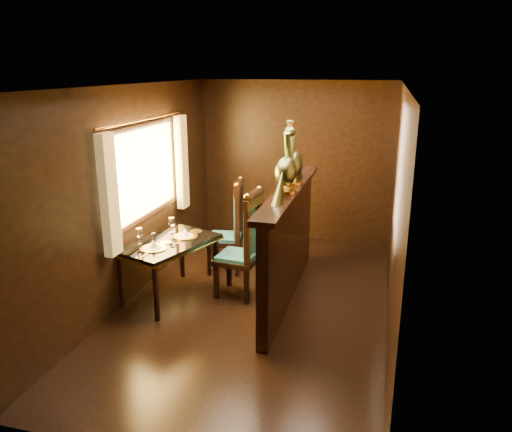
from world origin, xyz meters
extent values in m
plane|color=black|center=(0.00, 0.00, 0.00)|extent=(5.00, 5.00, 0.00)
cube|color=black|center=(0.00, 2.50, 1.25)|extent=(3.00, 0.04, 2.50)
cube|color=black|center=(0.00, -2.50, 1.25)|extent=(3.00, 0.04, 2.50)
cube|color=black|center=(-1.50, 0.00, 1.25)|extent=(0.04, 5.00, 2.50)
cube|color=black|center=(1.50, 0.00, 1.25)|extent=(0.04, 5.00, 2.50)
cube|color=beige|center=(0.00, 0.00, 2.50)|extent=(3.00, 5.00, 0.04)
cube|color=#FFC672|center=(-1.50, 0.30, 1.45)|extent=(0.01, 1.70, 1.05)
cube|color=#FFAB45|center=(-1.40, -0.67, 1.40)|extent=(0.10, 0.22, 1.30)
cube|color=#FFAB45|center=(-1.40, 1.27, 1.40)|extent=(0.10, 0.22, 1.30)
cylinder|color=#C6812A|center=(-1.42, 0.30, 2.10)|extent=(0.03, 2.20, 0.03)
cube|color=black|center=(0.33, 0.30, 0.65)|extent=(0.12, 2.60, 1.30)
cube|color=#343719|center=(0.26, 0.30, 0.70)|extent=(0.02, 2.20, 0.95)
cube|color=black|center=(0.33, 0.30, 1.33)|extent=(0.26, 2.70, 0.06)
cube|color=black|center=(-1.05, -0.04, 0.69)|extent=(1.06, 1.35, 0.04)
cube|color=#C6812A|center=(-1.05, -0.04, 0.66)|extent=(1.09, 1.37, 0.02)
cylinder|color=black|center=(-1.50, -0.44, 0.32)|extent=(0.06, 0.06, 0.65)
cylinder|color=black|center=(-0.95, -0.64, 0.32)|extent=(0.06, 0.06, 0.65)
cylinder|color=black|center=(-1.15, 0.55, 0.32)|extent=(0.06, 0.06, 0.65)
cylinder|color=black|center=(-0.60, 0.36, 0.32)|extent=(0.06, 0.06, 0.65)
cylinder|color=gold|center=(-1.11, -0.31, 0.71)|extent=(0.30, 0.30, 0.01)
cone|color=white|center=(-1.11, -0.31, 0.77)|extent=(0.11, 0.11, 0.10)
cylinder|color=gold|center=(-0.92, 0.17, 0.71)|extent=(0.30, 0.30, 0.01)
cone|color=white|center=(-0.92, 0.17, 0.77)|extent=(0.11, 0.11, 0.10)
cylinder|color=silver|center=(-1.29, 0.03, 0.74)|extent=(0.03, 0.03, 0.06)
cylinder|color=silver|center=(-1.28, 0.06, 0.74)|extent=(0.03, 0.03, 0.06)
cube|color=black|center=(-0.28, 0.22, 0.45)|extent=(0.52, 0.52, 0.06)
cube|color=navy|center=(-0.28, 0.22, 0.50)|extent=(0.47, 0.47, 0.05)
cube|color=navy|center=(-0.08, 0.20, 0.85)|extent=(0.07, 0.37, 0.61)
cube|color=black|center=(-0.50, 0.04, 0.21)|extent=(0.05, 0.05, 0.42)
cube|color=black|center=(-0.11, 0.00, 0.21)|extent=(0.05, 0.05, 0.42)
cube|color=black|center=(-0.46, 0.43, 0.21)|extent=(0.05, 0.05, 0.42)
cube|color=black|center=(-0.07, 0.39, 0.21)|extent=(0.05, 0.05, 0.42)
sphere|color=#C6812A|center=(-0.10, 0.00, 1.31)|extent=(0.07, 0.07, 0.07)
sphere|color=#C6812A|center=(-0.06, 0.39, 1.31)|extent=(0.07, 0.07, 0.07)
cube|color=black|center=(-0.66, 0.90, 0.43)|extent=(0.52, 0.52, 0.06)
cube|color=navy|center=(-0.66, 0.90, 0.48)|extent=(0.47, 0.47, 0.05)
cube|color=navy|center=(-0.47, 0.94, 0.81)|extent=(0.09, 0.35, 0.58)
cube|color=black|center=(-0.82, 0.69, 0.20)|extent=(0.05, 0.05, 0.40)
cube|color=black|center=(-0.45, 0.75, 0.20)|extent=(0.05, 0.05, 0.40)
cube|color=black|center=(-0.88, 1.06, 0.20)|extent=(0.05, 0.05, 0.40)
cube|color=black|center=(-0.51, 1.12, 0.20)|extent=(0.05, 0.05, 0.40)
sphere|color=#C6812A|center=(-0.44, 0.75, 1.25)|extent=(0.07, 0.07, 0.07)
sphere|color=#C6812A|center=(-0.50, 1.12, 1.25)|extent=(0.07, 0.07, 0.07)
camera|label=1|loc=(1.35, -5.15, 2.69)|focal=35.00mm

